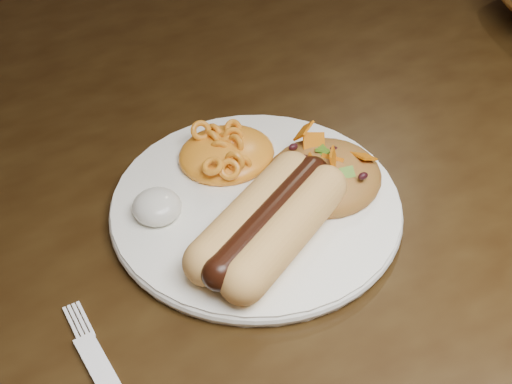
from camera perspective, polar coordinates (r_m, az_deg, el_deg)
table at (r=0.72m, az=3.69°, el=-3.26°), size 1.60×0.90×0.75m
plate at (r=0.60m, az=-0.00°, el=-1.14°), size 0.30×0.30×0.01m
hotdog at (r=0.55m, az=1.06°, el=-2.37°), size 0.13×0.12×0.04m
mac_and_cheese at (r=0.63m, az=-2.40°, el=3.93°), size 0.11×0.10×0.03m
sour_cream at (r=0.58m, az=-7.97°, el=-0.86°), size 0.05×0.05×0.02m
taco_salad at (r=0.61m, az=5.51°, el=1.98°), size 0.10×0.10×0.04m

